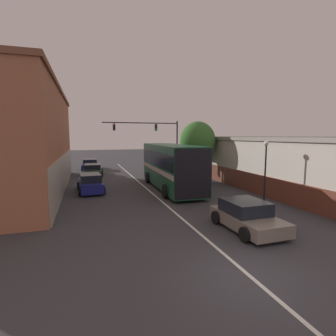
% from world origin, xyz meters
% --- Properties ---
extents(ground_plane, '(160.00, 160.00, 0.00)m').
position_xyz_m(ground_plane, '(0.00, 0.00, 0.00)').
color(ground_plane, '#38383D').
extents(lane_center_line, '(0.14, 40.80, 0.01)m').
position_xyz_m(lane_center_line, '(0.00, 14.40, 0.00)').
color(lane_center_line, silver).
rests_on(lane_center_line, ground_plane).
extents(building_left_brick, '(7.01, 20.48, 8.06)m').
position_xyz_m(building_left_brick, '(-9.83, 16.47, 4.14)').
color(building_left_brick, '#A86647').
rests_on(building_left_brick, ground_plane).
extents(building_right_storefront, '(7.46, 25.39, 4.29)m').
position_xyz_m(building_right_storefront, '(11.05, 13.87, 2.27)').
color(building_right_storefront, beige).
rests_on(building_right_storefront, ground_plane).
extents(bus, '(3.17, 10.33, 3.65)m').
position_xyz_m(bus, '(1.93, 13.84, 2.04)').
color(bus, '#145133').
rests_on(bus, ground_plane).
extents(hatchback_foreground, '(2.23, 3.94, 1.35)m').
position_xyz_m(hatchback_foreground, '(2.31, 3.64, 0.64)').
color(hatchback_foreground, slate).
rests_on(hatchback_foreground, ground_plane).
extents(parked_car_left_near, '(2.35, 4.45, 1.27)m').
position_xyz_m(parked_car_left_near, '(-4.05, 23.60, 0.60)').
color(parked_car_left_near, '#285633').
rests_on(parked_car_left_near, ground_plane).
extents(parked_car_left_mid, '(2.12, 4.32, 1.44)m').
position_xyz_m(parked_car_left_mid, '(-4.48, 14.57, 0.67)').
color(parked_car_left_mid, navy).
rests_on(parked_car_left_mid, ground_plane).
extents(parked_car_left_far, '(2.26, 4.75, 1.39)m').
position_xyz_m(parked_car_left_far, '(-4.22, 29.21, 0.67)').
color(parked_car_left_far, navy).
rests_on(parked_car_left_far, ground_plane).
extents(traffic_signal_gantry, '(9.28, 0.36, 6.23)m').
position_xyz_m(traffic_signal_gantry, '(3.49, 24.79, 4.58)').
color(traffic_signal_gantry, black).
rests_on(traffic_signal_gantry, ground_plane).
extents(street_lamp, '(0.32, 0.32, 4.06)m').
position_xyz_m(street_lamp, '(5.94, 7.09, 2.39)').
color(street_lamp, black).
rests_on(street_lamp, ground_plane).
extents(street_tree_near, '(3.49, 3.14, 5.77)m').
position_xyz_m(street_tree_near, '(5.65, 16.85, 3.84)').
color(street_tree_near, '#3D2D1E').
rests_on(street_tree_near, ground_plane).
extents(street_tree_far, '(2.80, 2.52, 5.47)m').
position_xyz_m(street_tree_far, '(6.44, 18.59, 3.91)').
color(street_tree_far, '#4C3823').
rests_on(street_tree_far, ground_plane).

